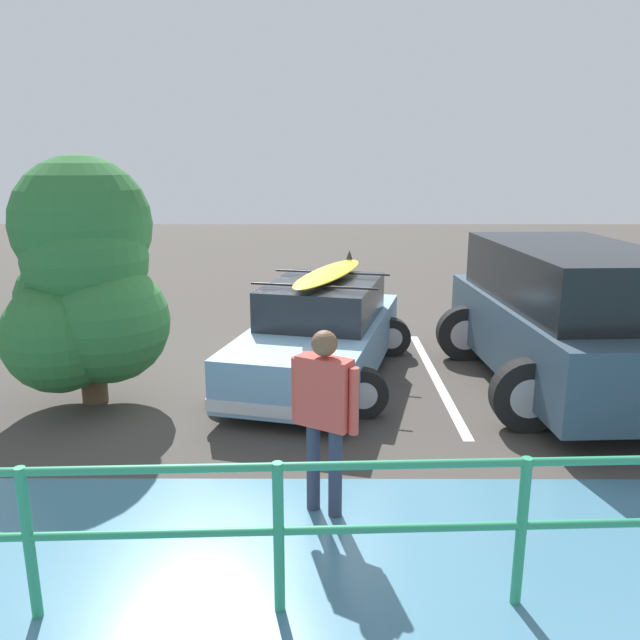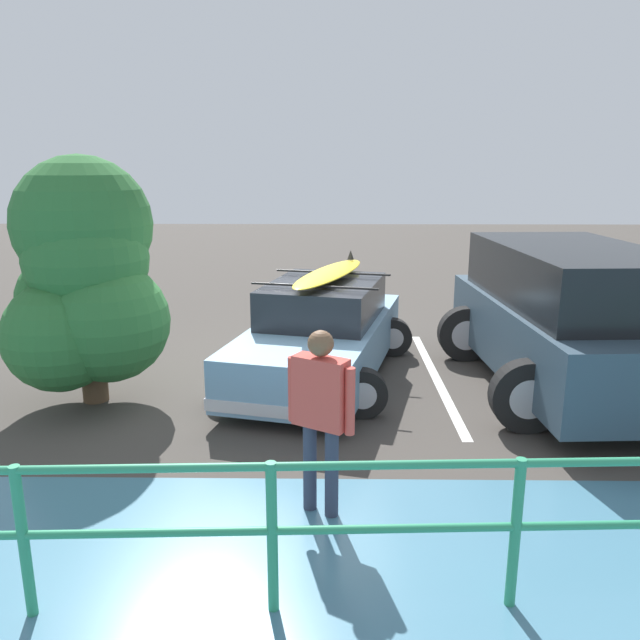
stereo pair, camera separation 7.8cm
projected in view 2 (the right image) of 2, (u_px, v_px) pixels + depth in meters
ground_plane at (304, 377)px, 8.53m from camera, size 44.00×44.00×0.02m
parking_stripe at (436, 377)px, 8.48m from camera, size 0.12×4.07×0.00m
sedan_car at (321, 333)px, 8.39m from camera, size 2.71×4.22×1.57m
suv_car at (569, 317)px, 7.84m from camera, size 2.83×4.47×1.84m
person_bystander at (321, 406)px, 4.98m from camera, size 0.54×0.38×1.57m
railing_fence at (395, 512)px, 3.92m from camera, size 10.94×0.55×1.05m
bush_near_left at (84, 279)px, 7.33m from camera, size 1.92×1.93×2.94m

